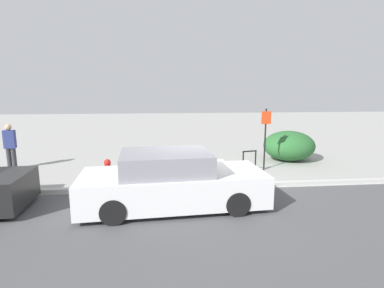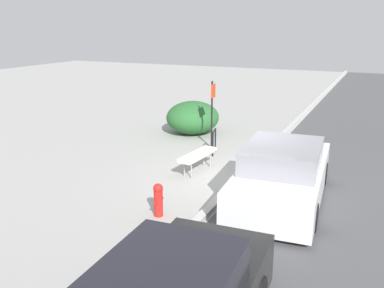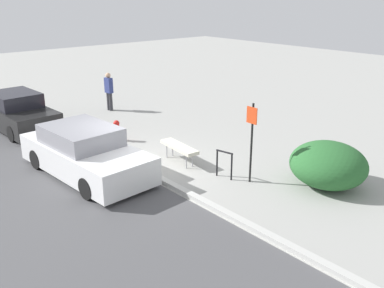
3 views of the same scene
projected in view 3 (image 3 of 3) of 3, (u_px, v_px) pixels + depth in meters
ground_plane at (140, 170)px, 12.97m from camera, size 60.00×60.00×0.00m
curb at (140, 168)px, 12.95m from camera, size 60.00×0.20×0.13m
bench at (179, 147)px, 13.46m from camera, size 1.65×0.57×0.56m
bike_rack at (224, 162)px, 12.29m from camera, size 0.55×0.17×0.83m
sign_post at (252, 136)px, 11.73m from camera, size 0.36×0.08×2.30m
fire_hydrant at (117, 130)px, 15.45m from camera, size 0.36×0.22×0.77m
shrub_hedge at (328, 165)px, 11.74m from camera, size 2.14×2.02×1.26m
pedestrian at (109, 90)px, 19.29m from camera, size 0.41×0.24×1.72m
parked_car_near at (85, 153)px, 12.53m from camera, size 4.75×2.17×1.44m
parked_car_far at (18, 113)px, 16.67m from camera, size 4.22×1.88×1.46m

